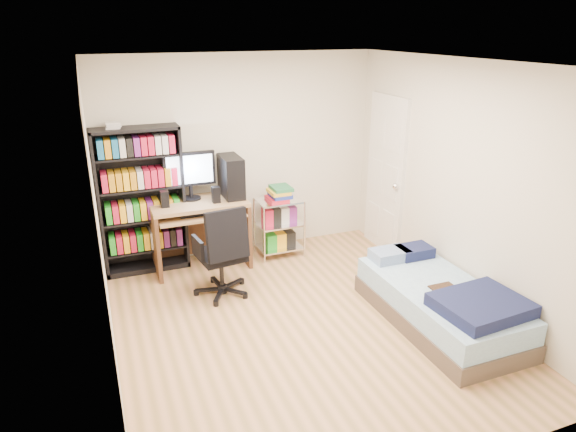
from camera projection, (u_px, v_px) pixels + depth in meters
name	position (u px, v px, depth m)	size (l,w,h in m)	color
room	(302.00, 205.00, 4.67)	(3.58, 4.08, 2.58)	tan
media_shelf	(142.00, 199.00, 5.97)	(0.97, 0.32, 1.80)	black
computer_desk	(207.00, 205.00, 6.16)	(1.12, 0.65, 1.41)	#9E7751
office_chair	(223.00, 267.00, 5.55)	(0.69, 0.69, 1.04)	black
wire_cart	(279.00, 211.00, 6.45)	(0.57, 0.41, 0.91)	silver
bed	(441.00, 303.00, 5.04)	(0.90, 1.80, 0.51)	#4F433B
door	(386.00, 175.00, 6.52)	(0.12, 0.80, 2.00)	silver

